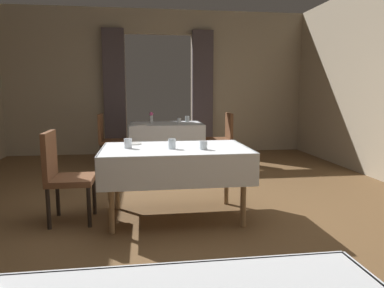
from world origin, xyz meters
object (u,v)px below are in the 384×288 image
at_px(plate_mid_b, 133,144).
at_px(chair_mid_left, 63,172).
at_px(glass_far_d, 187,119).
at_px(dining_table_mid, 175,157).
at_px(dining_table_far, 166,129).
at_px(glass_mid_a, 128,143).
at_px(glass_far_b, 179,121).
at_px(chair_far_right, 223,136).
at_px(glass_mid_c, 172,144).
at_px(chair_far_left, 108,137).
at_px(plate_far_c, 140,125).
at_px(glass_mid_d, 203,145).
at_px(flower_vase_far, 151,117).

bearing_deg(plate_mid_b, chair_mid_left, -159.55).
bearing_deg(glass_far_d, plate_mid_b, -109.00).
height_order(dining_table_mid, dining_table_far, same).
relative_size(glass_mid_a, glass_far_b, 1.09).
relative_size(chair_far_right, glass_mid_c, 9.12).
bearing_deg(chair_far_left, plate_far_c, -26.03).
distance_m(chair_mid_left, glass_far_b, 3.12).
distance_m(glass_mid_d, glass_far_b, 2.95).
bearing_deg(chair_far_right, glass_mid_a, -120.68).
height_order(chair_far_right, plate_mid_b, chair_far_right).
bearing_deg(chair_mid_left, dining_table_mid, -1.34).
distance_m(chair_far_left, plate_far_c, 0.69).
relative_size(flower_vase_far, plate_far_c, 0.86).
xyz_separation_m(chair_mid_left, glass_far_b, (1.46, 2.74, 0.28)).
relative_size(chair_far_right, flower_vase_far, 4.69).
xyz_separation_m(dining_table_far, plate_mid_b, (-0.52, -2.49, 0.12)).
bearing_deg(plate_far_c, glass_far_d, 32.46).
bearing_deg(glass_mid_c, glass_far_b, 82.67).
distance_m(chair_mid_left, chair_far_left, 2.73).
distance_m(dining_table_mid, dining_table_far, 2.78).
bearing_deg(glass_mid_a, chair_far_left, 99.66).
xyz_separation_m(glass_mid_d, flower_vase_far, (-0.44, 3.07, 0.06)).
bearing_deg(chair_far_left, glass_far_d, 10.64).
bearing_deg(chair_far_right, dining_table_mid, -112.59).
bearing_deg(glass_far_b, glass_far_d, 54.63).
bearing_deg(glass_mid_a, chair_mid_left, 177.57).
bearing_deg(dining_table_mid, chair_mid_left, 178.66).
distance_m(plate_mid_b, glass_mid_d, 0.84).
distance_m(chair_far_left, glass_far_b, 1.31).
bearing_deg(glass_mid_a, glass_far_d, 71.94).
xyz_separation_m(chair_far_right, glass_far_b, (-0.79, 0.08, 0.28)).
height_order(chair_mid_left, glass_mid_a, chair_mid_left).
bearing_deg(glass_mid_c, dining_table_far, 87.45).
relative_size(chair_mid_left, glass_mid_a, 9.27).
bearing_deg(chair_mid_left, glass_mid_a, -2.43).
xyz_separation_m(glass_mid_a, glass_far_b, (0.81, 2.77, -0.00)).
xyz_separation_m(chair_far_left, flower_vase_far, (0.78, 0.14, 0.34)).
distance_m(dining_table_mid, flower_vase_far, 2.90).
bearing_deg(chair_mid_left, plate_mid_b, 20.45).
relative_size(plate_far_c, glass_far_d, 2.10).
xyz_separation_m(chair_far_right, glass_far_d, (-0.61, 0.33, 0.29)).
relative_size(glass_mid_c, glass_mid_d, 1.21).
xyz_separation_m(chair_far_left, plate_far_c, (0.58, -0.28, 0.24)).
relative_size(glass_mid_d, flower_vase_far, 0.42).
xyz_separation_m(dining_table_mid, glass_far_b, (0.33, 2.77, 0.15)).
xyz_separation_m(plate_mid_b, glass_far_d, (0.94, 2.74, 0.05)).
distance_m(chair_far_right, chair_far_left, 2.07).
bearing_deg(chair_far_left, glass_mid_d, -67.54).
bearing_deg(glass_mid_a, glass_far_b, 73.78).
height_order(dining_table_mid, plate_mid_b, plate_mid_b).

